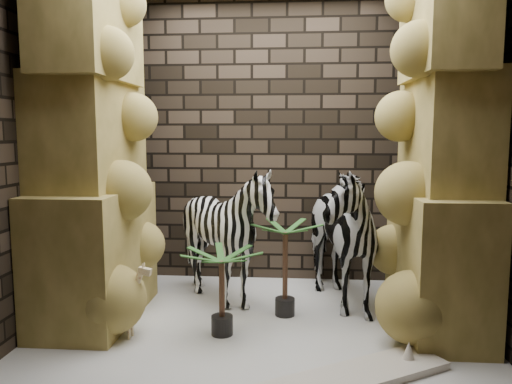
# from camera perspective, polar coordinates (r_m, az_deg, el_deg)

# --- Properties ---
(floor) EXTENTS (3.50, 3.50, 0.00)m
(floor) POSITION_cam_1_polar(r_m,az_deg,el_deg) (4.24, 0.53, -14.79)
(floor) COLOR silver
(floor) RESTS_ON ground
(wall_back) EXTENTS (3.50, 0.00, 3.50)m
(wall_back) POSITION_cam_1_polar(r_m,az_deg,el_deg) (5.19, 1.52, 6.15)
(wall_back) COLOR black
(wall_back) RESTS_ON ground
(wall_front) EXTENTS (3.50, 0.00, 3.50)m
(wall_front) POSITION_cam_1_polar(r_m,az_deg,el_deg) (2.69, -1.32, 5.56)
(wall_front) COLOR black
(wall_front) RESTS_ON ground
(wall_left) EXTENTS (0.00, 3.00, 3.00)m
(wall_left) POSITION_cam_1_polar(r_m,az_deg,el_deg) (4.42, -22.82, 5.51)
(wall_left) COLOR black
(wall_left) RESTS_ON ground
(wall_right) EXTENTS (0.00, 3.00, 3.00)m
(wall_right) POSITION_cam_1_polar(r_m,az_deg,el_deg) (4.20, 25.24, 5.36)
(wall_right) COLOR black
(wall_right) RESTS_ON ground
(rock_pillar_left) EXTENTS (0.68, 1.30, 3.00)m
(rock_pillar_left) POSITION_cam_1_polar(r_m,az_deg,el_deg) (4.27, -18.63, 5.66)
(rock_pillar_left) COLOR tan
(rock_pillar_left) RESTS_ON floor
(rock_pillar_right) EXTENTS (0.58, 1.25, 3.00)m
(rock_pillar_right) POSITION_cam_1_polar(r_m,az_deg,el_deg) (4.09, 20.89, 5.54)
(rock_pillar_right) COLOR tan
(rock_pillar_right) RESTS_ON floor
(zebra_right) EXTENTS (1.06, 1.43, 1.52)m
(zebra_right) POSITION_cam_1_polar(r_m,az_deg,el_deg) (4.51, 8.58, -3.50)
(zebra_right) COLOR white
(zebra_right) RESTS_ON floor
(zebra_left) EXTENTS (1.08, 1.32, 1.16)m
(zebra_left) POSITION_cam_1_polar(r_m,az_deg,el_deg) (4.48, -3.37, -5.86)
(zebra_left) COLOR white
(zebra_left) RESTS_ON floor
(giraffe_toy) EXTENTS (0.32, 0.13, 0.60)m
(giraffe_toy) POSITION_cam_1_polar(r_m,az_deg,el_deg) (3.98, -15.51, -11.87)
(giraffe_toy) COLOR beige
(giraffe_toy) RESTS_ON floor
(palm_front) EXTENTS (0.36, 0.36, 0.83)m
(palm_front) POSITION_cam_1_polar(r_m,az_deg,el_deg) (4.25, 3.40, -8.85)
(palm_front) COLOR #24551F
(palm_front) RESTS_ON floor
(palm_back) EXTENTS (0.36, 0.36, 0.69)m
(palm_back) POSITION_cam_1_polar(r_m,az_deg,el_deg) (3.88, -3.99, -11.49)
(palm_back) COLOR #24551F
(palm_back) RESTS_ON floor
(surfboard) EXTENTS (1.36, 1.01, 0.05)m
(surfboard) POSITION_cam_1_polar(r_m,az_deg,el_deg) (3.36, 10.90, -20.46)
(surfboard) COLOR beige
(surfboard) RESTS_ON floor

